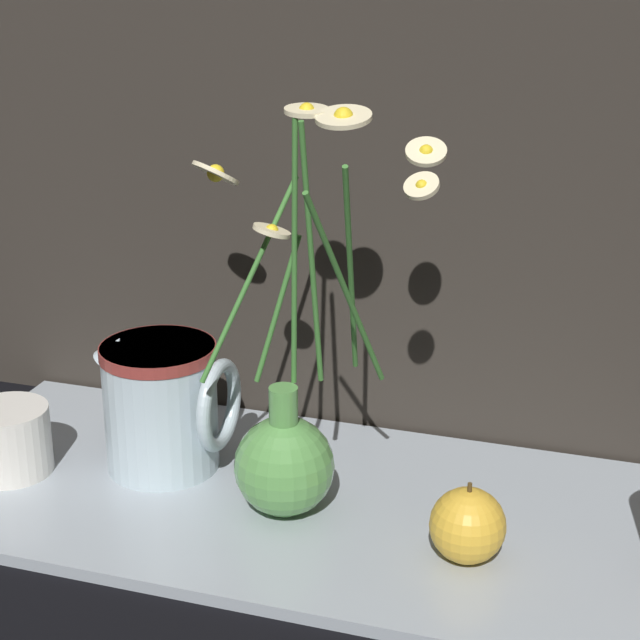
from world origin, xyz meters
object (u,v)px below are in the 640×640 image
vase_with_flowers (286,443)px  yellow_mug (7,440)px  ceramic_pitcher (163,401)px  orange_fruit (468,525)px

vase_with_flowers → yellow_mug: bearing=-177.7°
vase_with_flowers → ceramic_pitcher: (-0.15, 0.05, 0.00)m
vase_with_flowers → orange_fruit: (0.18, -0.03, -0.04)m
ceramic_pitcher → orange_fruit: 0.34m
vase_with_flowers → ceramic_pitcher: size_ratio=2.68×
ceramic_pitcher → orange_fruit: (0.33, -0.08, -0.04)m
vase_with_flowers → orange_fruit: 0.18m
yellow_mug → ceramic_pitcher: ceramic_pitcher is taller
yellow_mug → vase_with_flowers: bearing=2.3°
vase_with_flowers → ceramic_pitcher: bearing=162.7°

